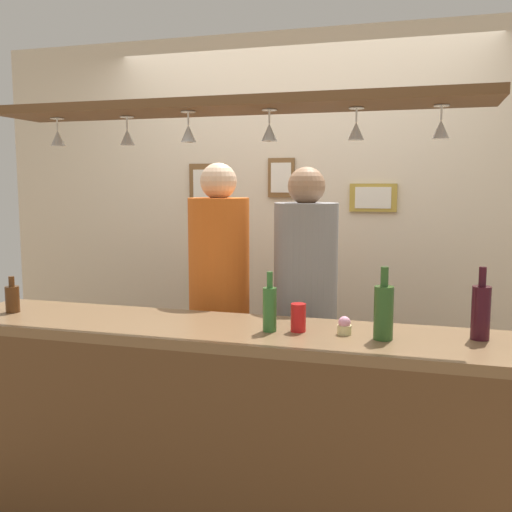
# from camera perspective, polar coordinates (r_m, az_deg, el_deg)

# --- Properties ---
(ground_plane) EXTENTS (8.00, 8.00, 0.00)m
(ground_plane) POSITION_cam_1_polar(r_m,az_deg,el_deg) (3.27, -0.53, -22.18)
(ground_plane) COLOR olive
(back_wall) EXTENTS (4.40, 0.06, 2.60)m
(back_wall) POSITION_cam_1_polar(r_m,az_deg,el_deg) (3.93, 4.06, 2.68)
(back_wall) COLOR beige
(back_wall) RESTS_ON ground_plane
(bar_counter) EXTENTS (2.70, 0.55, 0.97)m
(bar_counter) POSITION_cam_1_polar(r_m,az_deg,el_deg) (2.56, -3.87, -14.51)
(bar_counter) COLOR brown
(bar_counter) RESTS_ON ground_plane
(overhead_glass_rack) EXTENTS (2.20, 0.36, 0.04)m
(overhead_glass_rack) POSITION_cam_1_polar(r_m,az_deg,el_deg) (2.59, -2.54, 14.54)
(overhead_glass_rack) COLOR brown
(hanging_wineglass_far_left) EXTENTS (0.07, 0.07, 0.13)m
(hanging_wineglass_far_left) POSITION_cam_1_polar(r_m,az_deg,el_deg) (3.00, -18.95, 11.01)
(hanging_wineglass_far_left) COLOR silver
(hanging_wineglass_far_left) RESTS_ON overhead_glass_rack
(hanging_wineglass_left) EXTENTS (0.07, 0.07, 0.13)m
(hanging_wineglass_left) POSITION_cam_1_polar(r_m,az_deg,el_deg) (2.85, -12.57, 11.45)
(hanging_wineglass_left) COLOR silver
(hanging_wineglass_left) RESTS_ON overhead_glass_rack
(hanging_wineglass_center_left) EXTENTS (0.07, 0.07, 0.13)m
(hanging_wineglass_center_left) POSITION_cam_1_polar(r_m,az_deg,el_deg) (2.60, -6.68, 12.00)
(hanging_wineglass_center_left) COLOR silver
(hanging_wineglass_center_left) RESTS_ON overhead_glass_rack
(hanging_wineglass_center) EXTENTS (0.07, 0.07, 0.13)m
(hanging_wineglass_center) POSITION_cam_1_polar(r_m,az_deg,el_deg) (2.52, 1.32, 12.20)
(hanging_wineglass_center) COLOR silver
(hanging_wineglass_center) RESTS_ON overhead_glass_rack
(hanging_wineglass_center_right) EXTENTS (0.07, 0.07, 0.13)m
(hanging_wineglass_center_right) POSITION_cam_1_polar(r_m,az_deg,el_deg) (2.50, 9.84, 12.15)
(hanging_wineglass_center_right) COLOR silver
(hanging_wineglass_center_right) RESTS_ON overhead_glass_rack
(hanging_wineglass_right) EXTENTS (0.07, 0.07, 0.13)m
(hanging_wineglass_right) POSITION_cam_1_polar(r_m,az_deg,el_deg) (2.50, 17.76, 11.92)
(hanging_wineglass_right) COLOR silver
(hanging_wineglass_right) RESTS_ON overhead_glass_rack
(person_left_orange_shirt) EXTENTS (0.34, 0.34, 1.72)m
(person_left_orange_shirt) POSITION_cam_1_polar(r_m,az_deg,el_deg) (3.25, -3.64, -2.89)
(person_left_orange_shirt) COLOR #2D334C
(person_left_orange_shirt) RESTS_ON ground_plane
(person_middle_grey_shirt) EXTENTS (0.34, 0.34, 1.69)m
(person_middle_grey_shirt) POSITION_cam_1_polar(r_m,az_deg,el_deg) (3.13, 4.89, -3.62)
(person_middle_grey_shirt) COLOR #2D334C
(person_middle_grey_shirt) RESTS_ON ground_plane
(bottle_beer_green_import) EXTENTS (0.06, 0.06, 0.26)m
(bottle_beer_green_import) POSITION_cam_1_polar(r_m,az_deg,el_deg) (2.50, 1.36, -5.11)
(bottle_beer_green_import) COLOR #336B2D
(bottle_beer_green_import) RESTS_ON bar_counter
(bottle_beer_brown_stubby) EXTENTS (0.07, 0.07, 0.18)m
(bottle_beer_brown_stubby) POSITION_cam_1_polar(r_m,az_deg,el_deg) (3.12, -22.88, -3.85)
(bottle_beer_brown_stubby) COLOR #512D14
(bottle_beer_brown_stubby) RESTS_ON bar_counter
(bottle_wine_dark_red) EXTENTS (0.08, 0.08, 0.30)m
(bottle_wine_dark_red) POSITION_cam_1_polar(r_m,az_deg,el_deg) (2.54, 21.28, -5.08)
(bottle_wine_dark_red) COLOR #380F19
(bottle_wine_dark_red) RESTS_ON bar_counter
(bottle_champagne_green) EXTENTS (0.08, 0.08, 0.30)m
(bottle_champagne_green) POSITION_cam_1_polar(r_m,az_deg,el_deg) (2.42, 12.47, -5.31)
(bottle_champagne_green) COLOR #2D5623
(bottle_champagne_green) RESTS_ON bar_counter
(drink_can) EXTENTS (0.07, 0.07, 0.12)m
(drink_can) POSITION_cam_1_polar(r_m,az_deg,el_deg) (2.51, 4.19, -6.07)
(drink_can) COLOR red
(drink_can) RESTS_ON bar_counter
(cupcake) EXTENTS (0.06, 0.06, 0.08)m
(cupcake) POSITION_cam_1_polar(r_m,az_deg,el_deg) (2.49, 8.70, -6.84)
(cupcake) COLOR beige
(cupcake) RESTS_ON bar_counter
(picture_frame_lower_pair) EXTENTS (0.30, 0.02, 0.18)m
(picture_frame_lower_pair) POSITION_cam_1_polar(r_m,az_deg,el_deg) (3.81, 11.47, 5.66)
(picture_frame_lower_pair) COLOR #B29338
(picture_frame_lower_pair) RESTS_ON back_wall
(picture_frame_crest) EXTENTS (0.18, 0.02, 0.26)m
(picture_frame_crest) POSITION_cam_1_polar(r_m,az_deg,el_deg) (3.90, 2.51, 7.72)
(picture_frame_crest) COLOR brown
(picture_frame_crest) RESTS_ON back_wall
(picture_frame_caricature) EXTENTS (0.26, 0.02, 0.34)m
(picture_frame_caricature) POSITION_cam_1_polar(r_m,az_deg,el_deg) (4.06, -4.83, 6.66)
(picture_frame_caricature) COLOR brown
(picture_frame_caricature) RESTS_ON back_wall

